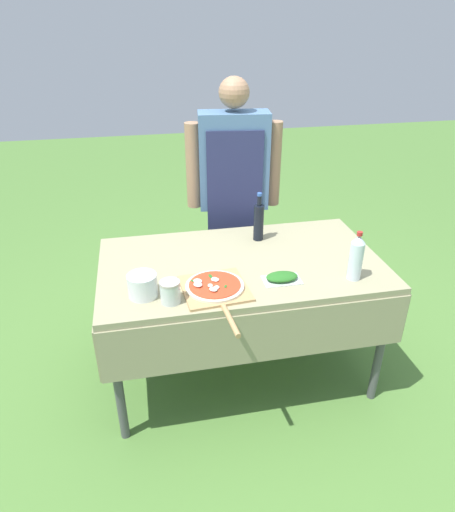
% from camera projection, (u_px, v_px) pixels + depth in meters
% --- Properties ---
extents(ground_plane, '(12.00, 12.00, 0.00)m').
position_uv_depth(ground_plane, '(239.00, 369.00, 2.74)').
color(ground_plane, '#517F38').
extents(prep_table, '(1.48, 0.85, 0.74)m').
position_uv_depth(prep_table, '(241.00, 275.00, 2.42)').
color(prep_table, gray).
rests_on(prep_table, ground).
extents(person_cook, '(0.59, 0.24, 1.57)m').
position_uv_depth(person_cook, '(234.00, 185.00, 2.88)').
color(person_cook, '#70604C').
rests_on(person_cook, ground).
extents(pizza_on_peel, '(0.33, 0.54, 0.05)m').
position_uv_depth(pizza_on_peel, '(215.00, 288.00, 2.13)').
color(pizza_on_peel, tan).
rests_on(pizza_on_peel, prep_table).
extents(oil_bottle, '(0.06, 0.06, 0.28)m').
position_uv_depth(oil_bottle, '(259.00, 221.00, 2.56)').
color(oil_bottle, black).
rests_on(oil_bottle, prep_table).
extents(water_bottle, '(0.07, 0.07, 0.25)m').
position_uv_depth(water_bottle, '(356.00, 257.00, 2.18)').
color(water_bottle, silver).
rests_on(water_bottle, prep_table).
extents(herb_container, '(0.18, 0.11, 0.04)m').
position_uv_depth(herb_container, '(282.00, 277.00, 2.21)').
color(herb_container, silver).
rests_on(herb_container, prep_table).
extents(mixing_tub, '(0.14, 0.14, 0.11)m').
position_uv_depth(mixing_tub, '(143.00, 285.00, 2.08)').
color(mixing_tub, silver).
rests_on(mixing_tub, prep_table).
extents(sauce_jar, '(0.09, 0.09, 0.11)m').
position_uv_depth(sauce_jar, '(170.00, 293.00, 2.04)').
color(sauce_jar, silver).
rests_on(sauce_jar, prep_table).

